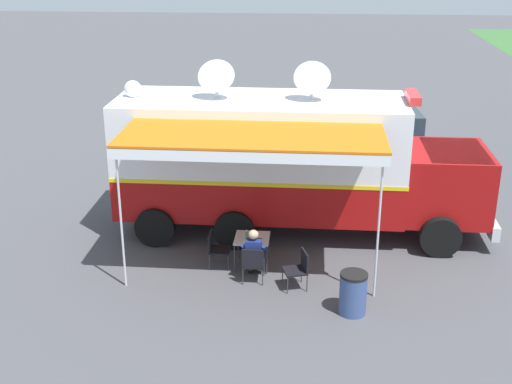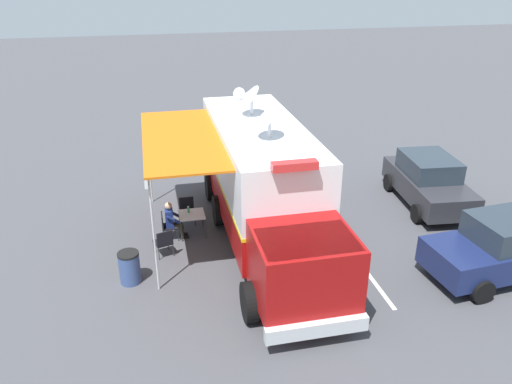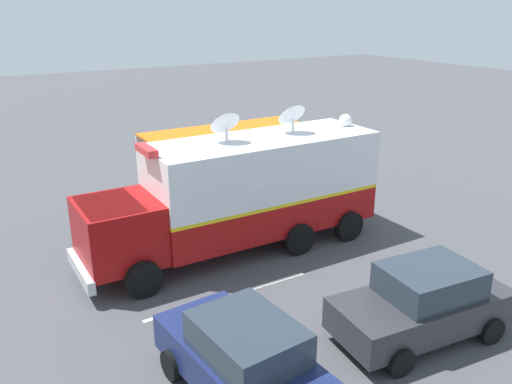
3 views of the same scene
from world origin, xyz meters
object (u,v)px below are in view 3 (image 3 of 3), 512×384
(folding_chair_beside_table, at_px, (251,202))
(trash_bin, at_px, (153,204))
(folding_chair_at_table, at_px, (219,201))
(folding_chair_spare_by_truck, at_px, (192,205))
(folding_table, at_px, (232,203))
(seated_responder, at_px, (221,199))
(car_far_corner, at_px, (423,303))
(command_truck, at_px, (242,190))
(car_behind_truck, at_px, (244,360))
(water_bottle, at_px, (233,197))

(folding_chair_beside_table, distance_m, trash_bin, 3.60)
(folding_chair_at_table, distance_m, folding_chair_spare_by_truck, 1.04)
(folding_table, xyz_separation_m, trash_bin, (1.93, 2.23, -0.22))
(folding_chair_at_table, relative_size, seated_responder, 0.70)
(car_far_corner, bearing_deg, command_truck, 10.55)
(folding_table, xyz_separation_m, folding_chair_spare_by_truck, (0.95, 1.12, -0.16))
(car_behind_truck, height_order, car_far_corner, same)
(folding_table, relative_size, car_behind_truck, 0.19)
(folding_chair_at_table, distance_m, seated_responder, 0.23)
(water_bottle, relative_size, trash_bin, 0.25)
(seated_responder, height_order, car_far_corner, car_far_corner)
(folding_chair_at_table, height_order, seated_responder, seated_responder)
(command_truck, bearing_deg, folding_chair_at_table, -13.39)
(folding_chair_spare_by_truck, relative_size, car_far_corner, 0.20)
(folding_chair_spare_by_truck, bearing_deg, folding_chair_beside_table, -113.98)
(seated_responder, xyz_separation_m, car_far_corner, (-9.03, -0.48, 0.23))
(folding_table, xyz_separation_m, car_far_corner, (-8.42, -0.39, 0.21))
(folding_table, bearing_deg, car_behind_truck, 152.72)
(water_bottle, bearing_deg, car_far_corner, -178.21)
(folding_chair_spare_by_truck, relative_size, car_behind_truck, 0.20)
(folding_chair_at_table, height_order, car_behind_truck, car_behind_truck)
(water_bottle, bearing_deg, folding_chair_spare_by_truck, 55.16)
(trash_bin, distance_m, car_far_corner, 10.68)
(folding_table, height_order, water_bottle, water_bottle)
(car_behind_truck, bearing_deg, command_truck, -29.60)
(folding_chair_spare_by_truck, bearing_deg, trash_bin, 48.60)
(folding_table, relative_size, trash_bin, 0.89)
(car_behind_truck, xyz_separation_m, car_far_corner, (-0.36, -4.54, 0.00))
(folding_table, bearing_deg, folding_chair_beside_table, -85.24)
(folding_table, xyz_separation_m, car_behind_truck, (-8.06, 4.16, 0.21))
(water_bottle, relative_size, car_far_corner, 0.05)
(command_truck, bearing_deg, trash_bin, 19.61)
(folding_chair_spare_by_truck, distance_m, car_behind_truck, 9.51)
(folding_chair_at_table, xyz_separation_m, folding_chair_spare_by_truck, (0.15, 1.03, 0.00))
(folding_chair_at_table, xyz_separation_m, car_behind_truck, (-8.86, 4.07, 0.37))
(seated_responder, height_order, trash_bin, seated_responder)
(folding_chair_spare_by_truck, height_order, car_far_corner, car_far_corner)
(folding_chair_spare_by_truck, height_order, trash_bin, trash_bin)
(water_bottle, height_order, folding_chair_at_table, water_bottle)
(water_bottle, bearing_deg, trash_bin, 51.90)
(folding_table, relative_size, car_far_corner, 0.18)
(command_truck, distance_m, car_far_corner, 6.49)
(seated_responder, bearing_deg, car_far_corner, -176.97)
(folding_chair_at_table, height_order, folding_chair_beside_table, same)
(trash_bin, bearing_deg, folding_chair_spare_by_truck, -131.40)
(folding_chair_spare_by_truck, xyz_separation_m, seated_responder, (-0.33, -1.03, 0.14))
(water_bottle, distance_m, car_far_corner, 8.51)
(command_truck, relative_size, trash_bin, 10.45)
(command_truck, xyz_separation_m, car_behind_truck, (-5.93, 3.37, -1.07))
(folding_chair_beside_table, bearing_deg, folding_chair_spare_by_truck, 66.02)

